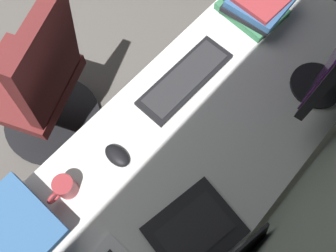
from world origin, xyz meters
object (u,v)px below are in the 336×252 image
object	(u,v)px
laptop_leftmost	(207,243)
coffee_mug	(65,188)
keyboard_main	(185,79)
book_stack_near	(256,4)
office_chair	(40,89)
mouse_spare	(117,156)
drawer_pedestal	(129,245)
book_stack_far	(11,230)

from	to	relation	value
laptop_leftmost	coffee_mug	world-z (taller)	laptop_leftmost
keyboard_main	book_stack_near	size ratio (longest dim) A/B	1.58
office_chair	coffee_mug	bearing A→B (deg)	67.56
coffee_mug	office_chair	bearing A→B (deg)	-112.44
mouse_spare	coffee_mug	world-z (taller)	coffee_mug
drawer_pedestal	coffee_mug	size ratio (longest dim) A/B	6.30
keyboard_main	mouse_spare	bearing A→B (deg)	3.47
mouse_spare	book_stack_near	world-z (taller)	book_stack_near
mouse_spare	office_chair	xyz separation A→B (m)	(-0.03, -0.61, -0.29)
drawer_pedestal	office_chair	size ratio (longest dim) A/B	0.72
drawer_pedestal	office_chair	bearing A→B (deg)	-106.06
book_stack_near	laptop_leftmost	bearing A→B (deg)	27.02
coffee_mug	drawer_pedestal	bearing A→B (deg)	90.54
laptop_leftmost	book_stack_near	size ratio (longest dim) A/B	1.24
mouse_spare	coffee_mug	size ratio (longest dim) A/B	0.94
coffee_mug	book_stack_near	bearing A→B (deg)	178.73
book_stack_near	book_stack_far	size ratio (longest dim) A/B	0.97
mouse_spare	office_chair	bearing A→B (deg)	-93.09
laptop_leftmost	book_stack_near	bearing A→B (deg)	-152.98
mouse_spare	book_stack_near	distance (m)	0.85
drawer_pedestal	coffee_mug	distance (m)	0.49
laptop_leftmost	office_chair	xyz separation A→B (m)	(-0.05, -1.03, -0.33)
keyboard_main	book_stack_far	size ratio (longest dim) A/B	1.53
keyboard_main	book_stack_near	distance (m)	0.45
drawer_pedestal	keyboard_main	size ratio (longest dim) A/B	1.64
laptop_leftmost	keyboard_main	world-z (taller)	laptop_leftmost
drawer_pedestal	laptop_leftmost	xyz separation A→B (m)	(-0.17, 0.23, 0.44)
keyboard_main	book_stack_far	distance (m)	0.80
office_chair	keyboard_main	bearing A→B (deg)	122.17
book_stack_far	coffee_mug	size ratio (longest dim) A/B	2.51
book_stack_far	laptop_leftmost	bearing A→B (deg)	127.84
drawer_pedestal	laptop_leftmost	size ratio (longest dim) A/B	2.10
drawer_pedestal	coffee_mug	bearing A→B (deg)	-89.46
laptop_leftmost	office_chair	bearing A→B (deg)	-93.06
keyboard_main	coffee_mug	bearing A→B (deg)	-1.91
keyboard_main	coffee_mug	distance (m)	0.60
book_stack_near	book_stack_far	xyz separation A→B (m)	(1.25, -0.05, -0.00)
book_stack_near	book_stack_far	distance (m)	1.25
laptop_leftmost	keyboard_main	size ratio (longest dim) A/B	0.78
drawer_pedestal	office_chair	xyz separation A→B (m)	(-0.23, -0.80, 0.11)
book_stack_far	office_chair	world-z (taller)	office_chair
keyboard_main	office_chair	distance (m)	0.74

